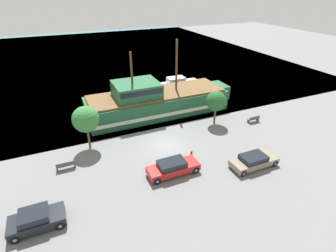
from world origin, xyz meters
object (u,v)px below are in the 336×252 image
Objects in this scene: moored_boat_dockside at (178,84)px; parked_car_curb_mid at (36,219)px; bench_promenade_west at (66,165)px; fire_hydrant at (191,154)px; parked_car_curb_rear at (173,167)px; parked_car_curb_front at (254,161)px; bench_promenade_east at (254,119)px; pirate_ship at (156,101)px.

parked_car_curb_mid is (-22.17, -22.37, 0.05)m from moored_boat_dockside.
bench_promenade_west is (2.50, 6.31, -0.28)m from parked_car_curb_mid.
bench_promenade_west is at bearing 165.50° from fire_hydrant.
bench_promenade_west is (-19.67, -16.06, -0.24)m from moored_boat_dockside.
parked_car_curb_rear is at bearing -116.87° from moored_boat_dockside.
parked_car_curb_front is 7.94m from parked_car_curb_rear.
parked_car_curb_front is at bearing -97.17° from moored_boat_dockside.
bench_promenade_west is (-9.13, 4.74, -0.29)m from parked_car_curb_rear.
bench_promenade_east is at bearing 20.86° from parked_car_curb_rear.
fire_hydrant is at bearing -92.75° from pirate_ship.
bench_promenade_east is 0.92× the size of bench_promenade_west.
pirate_ship is 10.65m from moored_boat_dockside.
parked_car_curb_mid is at bearing 178.34° from parked_car_curb_front.
pirate_ship is at bearing 33.38° from bench_promenade_west.
fire_hydrant is 12.37m from bench_promenade_west.
parked_car_curb_rear is at bearing 7.70° from parked_car_curb_mid.
parked_car_curb_front is at bearing -15.56° from parked_car_curb_rear.
bench_promenade_west is at bearing 152.56° from parked_car_curb_rear.
pirate_ship is at bearing 87.25° from fire_hydrant.
parked_car_curb_mid is 14.83m from fire_hydrant.
fire_hydrant is 0.48× the size of bench_promenade_east.
moored_boat_dockside is 23.31m from parked_car_curb_rear.
bench_promenade_east is (11.04, 3.64, 0.02)m from fire_hydrant.
parked_car_curb_front is at bearing -38.13° from fire_hydrant.
parked_car_curb_rear is 6.38× the size of fire_hydrant.
parked_car_curb_front is 2.69× the size of bench_promenade_west.
parked_car_curb_mid is at bearing -134.74° from moored_boat_dockside.
parked_car_curb_mid is 11.73m from parked_car_curb_rear.
fire_hydrant is 0.44× the size of bench_promenade_west.
moored_boat_dockside is 4.18× the size of bench_promenade_west.
parked_car_curb_front is at bearing -130.00° from bench_promenade_east.
parked_car_curb_front is 1.21× the size of parked_car_curb_mid.
pirate_ship is at bearing 143.73° from bench_promenade_east.
fire_hydrant is (-0.54, -11.34, -1.35)m from pirate_ship.
parked_car_curb_front is (-2.89, -22.93, -0.02)m from moored_boat_dockside.
bench_promenade_east is at bearing -36.27° from pirate_ship.
fire_hydrant is at bearing -111.89° from moored_boat_dockside.
parked_car_curb_rear is 10.29m from bench_promenade_west.
pirate_ship reaches higher than bench_promenade_east.
bench_promenade_east is at bearing -77.85° from moored_boat_dockside.
parked_car_curb_front is at bearing -1.66° from parked_car_curb_mid.
pirate_ship is 2.77× the size of moored_boat_dockside.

